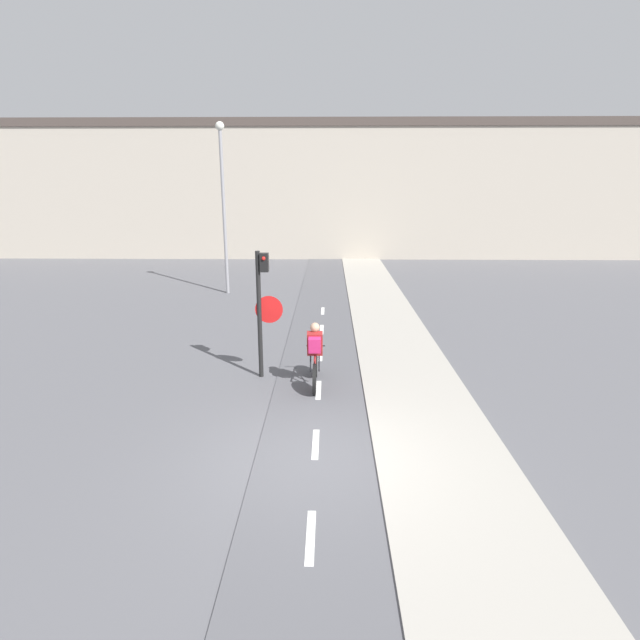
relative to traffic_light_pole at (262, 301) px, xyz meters
The scene contains 7 objects.
ground_plane 4.55m from the traffic_light_pole, 70.63° to the right, with size 120.00×120.00×0.00m, color #5B5B60.
bike_lane 4.54m from the traffic_light_pole, 70.61° to the right, with size 2.10×60.00×0.02m.
sidewalk_strip 5.64m from the traffic_light_pole, 47.04° to the right, with size 2.40×60.00×0.05m.
building_row_background 22.82m from the traffic_light_pole, 86.55° to the left, with size 60.00×5.20×8.51m.
traffic_light_pole is the anchor object (origin of this frame).
street_lamp_far 10.56m from the traffic_light_pole, 106.24° to the left, with size 0.36×0.36×7.11m.
cyclist_near 1.85m from the traffic_light_pole, 24.15° to the right, with size 0.46×1.81×1.56m.
Camera 1 is at (0.24, -7.75, 4.64)m, focal length 28.00 mm.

